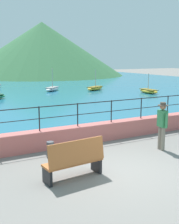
# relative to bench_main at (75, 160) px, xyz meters

# --- Properties ---
(ground_plane) EXTENTS (120.00, 120.00, 0.00)m
(ground_plane) POSITION_rel_bench_main_xyz_m (1.54, -0.25, -0.56)
(ground_plane) COLOR slate
(promenade_wall) EXTENTS (20.00, 0.56, 0.70)m
(promenade_wall) POSITION_rel_bench_main_xyz_m (1.54, 2.95, -0.21)
(promenade_wall) COLOR #BC605B
(promenade_wall) RESTS_ON ground
(railing) EXTENTS (18.44, 0.04, 0.90)m
(railing) POSITION_rel_bench_main_xyz_m (1.54, 2.95, 0.76)
(railing) COLOR black
(railing) RESTS_ON promenade_wall
(hill_main) EXTENTS (29.40, 29.40, 9.54)m
(hill_main) POSITION_rel_bench_main_xyz_m (14.74, 44.45, 4.21)
(hill_main) COLOR #33663D
(hill_main) RESTS_ON ground
(bench_main) EXTENTS (1.74, 0.70, 1.13)m
(bench_main) POSITION_rel_bench_main_xyz_m (0.00, 0.00, 0.00)
(bench_main) COLOR #B76633
(bench_main) RESTS_ON ground
(person_walking) EXTENTS (0.38, 0.57, 1.75)m
(person_walking) POSITION_rel_bench_main_xyz_m (3.89, 0.83, 0.42)
(person_walking) COLOR slate
(person_walking) RESTS_ON ground
(bollard) EXTENTS (0.24, 0.24, 0.56)m
(bollard) POSITION_rel_bench_main_xyz_m (0.02, 1.93, -0.28)
(bollard) COLOR #4C4C51
(bollard) RESTS_ON ground
(boat_3) EXTENTS (0.99, 2.33, 1.79)m
(boat_3) POSITION_rel_bench_main_xyz_m (14.11, 13.80, -0.30)
(boat_3) COLOR gold
(boat_3) RESTS_ON lake_water
(boat_4) EXTENTS (2.24, 2.29, 2.21)m
(boat_4) POSITION_rel_bench_main_xyz_m (6.99, 19.80, -0.30)
(boat_4) COLOR white
(boat_4) RESTS_ON lake_water
(boat_5) EXTENTS (2.46, 1.86, 2.05)m
(boat_5) POSITION_rel_bench_main_xyz_m (10.99, 18.31, -0.30)
(boat_5) COLOR gold
(boat_5) RESTS_ON lake_water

